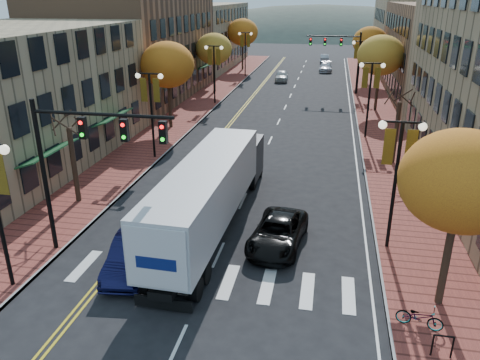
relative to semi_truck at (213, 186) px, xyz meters
The scene contains 30 objects.
ground 7.11m from the semi_truck, 82.66° to the right, with size 200.00×200.00×0.00m, color black.
sidewalk_left 27.13m from the semi_truck, 107.51° to the left, with size 4.00×85.00×0.15m, color brown.
sidewalk_right 27.70m from the semi_truck, 69.07° to the left, with size 4.00×85.00×0.15m, color brown.
building_left_mid 33.61m from the semi_truck, 118.85° to the left, with size 12.00×24.00×11.00m, color brown.
building_left_far 56.70m from the semi_truck, 106.55° to the left, with size 12.00×26.00×9.50m, color #9E8966.
building_right_mid 40.35m from the semi_truck, 61.25° to the left, with size 15.00×24.00×10.00m, color brown.
building_right_far 60.57m from the semi_truck, 71.33° to the left, with size 15.00×20.00×11.00m, color #9E8966.
tree_left_a 8.24m from the semi_truck, behind, with size 0.28×0.28×4.20m.
tree_left_b 19.39m from the semi_truck, 115.19° to the left, with size 4.48×4.48×7.21m.
tree_left_c 34.39m from the semi_truck, 103.73° to the left, with size 4.16×4.16×6.69m.
tree_left_d 52.05m from the semi_truck, 99.01° to the left, with size 4.61×4.61×7.42m.
tree_right_a 11.30m from the semi_truck, 25.51° to the right, with size 4.16×4.16×6.69m.
tree_right_b 14.99m from the semi_truck, 48.86° to the left, with size 0.28×0.28×4.20m.
tree_right_c 29.20m from the semi_truck, 70.13° to the left, with size 4.48×4.48×7.21m.
tree_right_d 44.51m from the semi_truck, 77.16° to the left, with size 4.35×4.35×7.00m.
lamp_left_b 11.61m from the semi_truck, 125.53° to the left, with size 1.96×0.36×6.05m.
lamp_left_c 28.17m from the semi_truck, 103.67° to the left, with size 1.96×0.36×6.05m.
lamp_left_d 45.83m from the semi_truck, 98.33° to the left, with size 1.96×0.36×6.05m.
lamp_right_a 8.65m from the semi_truck, ahead, with size 1.96×0.36×6.05m.
lamp_right_b 19.32m from the semi_truck, 64.19° to the left, with size 1.96×0.36×6.05m.
lamp_right_c 36.33m from the semi_truck, 76.67° to the left, with size 1.96×0.36×6.05m.
traffic_mast_near 6.52m from the semi_truck, 141.20° to the right, with size 6.10×0.35×7.00m.
traffic_mast_far 35.96m from the semi_truck, 79.81° to the left, with size 6.10×0.34×7.00m.
semi_truck is the anchor object (origin of this frame).
navy_sedan 5.28m from the semi_truck, 117.99° to the right, with size 1.59×4.55×1.50m, color black.
black_suv 3.95m from the semi_truck, 21.73° to the right, with size 2.21×4.79×1.33m, color black.
car_far_white 42.93m from the semi_truck, 91.63° to the left, with size 1.67×4.16×1.42m, color silver.
car_far_silver 52.54m from the semi_truck, 85.16° to the left, with size 1.87×4.61×1.34m, color #B3B2BB.
car_far_oncoming 62.90m from the semi_truck, 86.34° to the left, with size 1.45×4.15×1.37m, color #B1B0B9.
bicycle 11.04m from the semi_truck, 35.50° to the right, with size 0.55×1.58×0.83m, color gray.
Camera 1 is at (4.42, -13.81, 10.95)m, focal length 35.00 mm.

